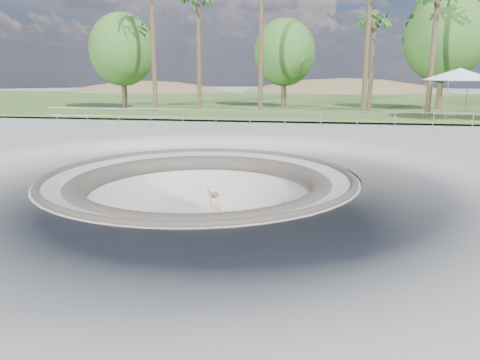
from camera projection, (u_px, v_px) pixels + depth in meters
The scene contains 12 objects.
ground at pixel (199, 176), 15.43m from camera, with size 180.00×180.00×0.00m, color #9B9A96.
skate_bowl at pixel (201, 229), 15.85m from camera, with size 14.00×14.00×4.10m.
grass_strip at pixel (280, 102), 48.04m from camera, with size 180.00×36.00×0.12m.
distant_hills at pixel (316, 140), 71.38m from camera, with size 103.20×45.00×28.60m.
safety_railing at pixel (250, 119), 26.80m from camera, with size 25.00×0.06×1.03m.
skateboard at pixel (216, 246), 14.27m from camera, with size 0.92×0.34×0.09m.
skater at pixel (215, 216), 14.05m from camera, with size 0.69×0.45×1.89m, color tan.
canopy_white at pixel (460, 74), 30.44m from camera, with size 6.27×6.27×3.26m.
palm_d at pixel (374, 20), 35.75m from camera, with size 2.60×2.60×8.17m.
bushy_tree_left at pixel (122, 50), 38.58m from camera, with size 5.45×4.95×7.86m.
bushy_tree_mid at pixel (284, 53), 40.24m from camera, with size 5.25×4.77×7.57m.
bushy_tree_right at pixel (445, 38), 36.96m from camera, with size 6.41×5.82×9.24m.
Camera 1 is at (3.74, -14.64, 3.42)m, focal length 35.00 mm.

